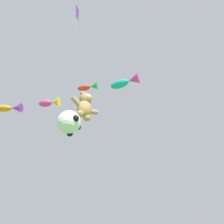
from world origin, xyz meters
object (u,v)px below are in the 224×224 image
(soccer_ball_kite, at_px, (69,122))
(fish_kite_teal, at_px, (127,82))
(diamond_kite, at_px, (77,15))
(fish_kite_tangerine, at_px, (10,108))
(teddy_bear_kite, at_px, (85,106))
(fish_kite_magenta, at_px, (50,103))
(fish_kite_crimson, at_px, (89,87))

(soccer_ball_kite, xyz_separation_m, fish_kite_teal, (3.85, 0.01, 5.78))
(diamond_kite, bearing_deg, fish_kite_tangerine, 87.74)
(teddy_bear_kite, distance_m, fish_kite_magenta, 5.64)
(fish_kite_crimson, bearing_deg, teddy_bear_kite, -127.95)
(teddy_bear_kite, bearing_deg, fish_kite_tangerine, 103.31)
(fish_kite_magenta, height_order, diamond_kite, diamond_kite)
(fish_kite_magenta, bearing_deg, soccer_ball_kite, -102.31)
(teddy_bear_kite, bearing_deg, fish_kite_magenta, 87.55)
(teddy_bear_kite, height_order, fish_kite_magenta, fish_kite_magenta)
(fish_kite_crimson, bearing_deg, fish_kite_teal, -58.44)
(fish_kite_teal, xyz_separation_m, diamond_kite, (-4.93, -0.67, 1.28))
(fish_kite_teal, distance_m, diamond_kite, 5.13)
(teddy_bear_kite, distance_m, fish_kite_tangerine, 7.69)
(soccer_ball_kite, bearing_deg, teddy_bear_kite, 15.38)
(soccer_ball_kite, distance_m, fish_kite_tangerine, 8.59)
(soccer_ball_kite, distance_m, fish_kite_crimson, 6.85)
(teddy_bear_kite, bearing_deg, fish_kite_crimson, 52.05)
(fish_kite_teal, xyz_separation_m, fish_kite_crimson, (-1.41, 2.29, 0.19))
(teddy_bear_kite, distance_m, fish_kite_teal, 5.13)
(soccer_ball_kite, xyz_separation_m, fish_kite_tangerine, (-0.77, 7.00, 4.92))
(fish_kite_teal, relative_size, fish_kite_tangerine, 1.19)
(fish_kite_magenta, bearing_deg, diamond_kite, -111.42)
(fish_kite_magenta, bearing_deg, teddy_bear_kite, -92.45)
(soccer_ball_kite, height_order, fish_kite_magenta, fish_kite_magenta)
(fish_kite_crimson, relative_size, fish_kite_tangerine, 0.84)
(soccer_ball_kite, bearing_deg, fish_kite_crimson, 43.23)
(soccer_ball_kite, relative_size, fish_kite_tangerine, 0.59)
(fish_kite_magenta, bearing_deg, fish_kite_crimson, -59.12)
(soccer_ball_kite, distance_m, fish_kite_teal, 6.95)
(fish_kite_crimson, relative_size, diamond_kite, 0.67)
(fish_kite_tangerine, bearing_deg, fish_kite_magenta, -52.30)
(soccer_ball_kite, xyz_separation_m, diamond_kite, (-1.07, -0.66, 7.06))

